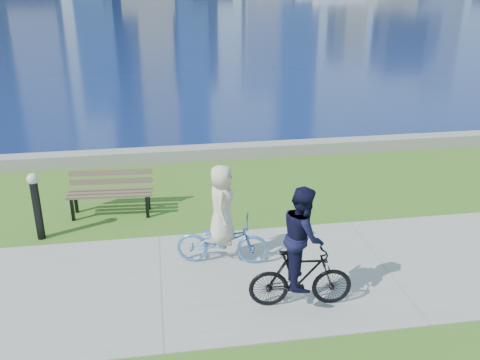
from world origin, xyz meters
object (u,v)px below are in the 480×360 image
object	(u,v)px
bollard_lamp	(36,202)
cyclist_man	(302,258)
park_bench	(111,189)
cyclist_woman	(222,228)

from	to	relation	value
bollard_lamp	cyclist_man	bearing A→B (deg)	-33.80
park_bench	cyclist_man	xyz separation A→B (m)	(3.16, -3.97, 0.32)
cyclist_woman	cyclist_man	xyz separation A→B (m)	(1.05, -1.51, 0.16)
cyclist_man	cyclist_woman	bearing A→B (deg)	40.35
park_bench	cyclist_woman	xyz separation A→B (m)	(2.11, -2.47, 0.15)
bollard_lamp	cyclist_woman	world-z (taller)	cyclist_woman
cyclist_man	bollard_lamp	bearing A→B (deg)	61.81
bollard_lamp	cyclist_woman	bearing A→B (deg)	-23.51
park_bench	bollard_lamp	world-z (taller)	bollard_lamp
bollard_lamp	cyclist_man	world-z (taller)	cyclist_man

